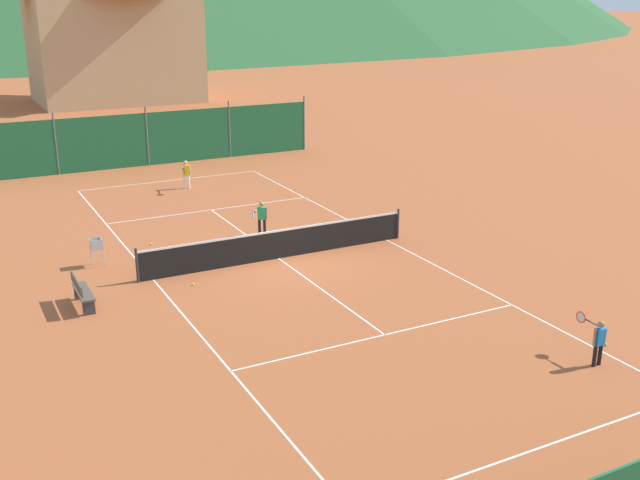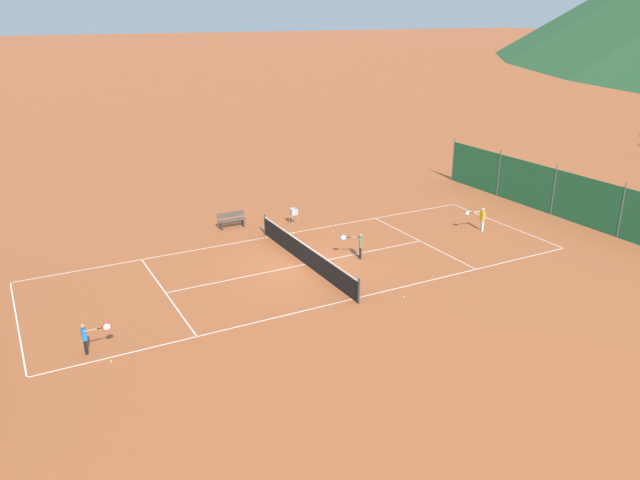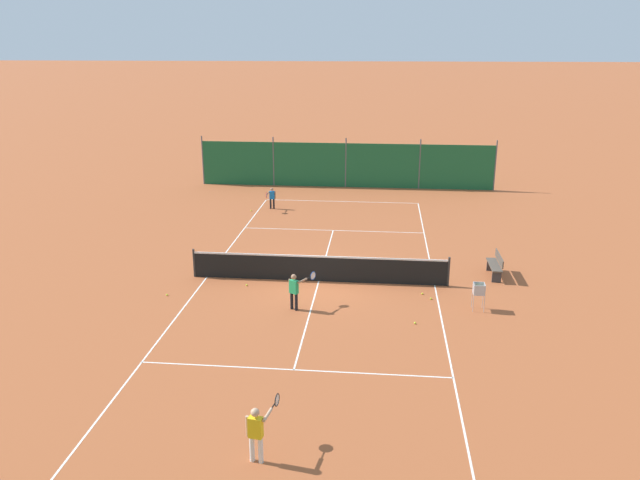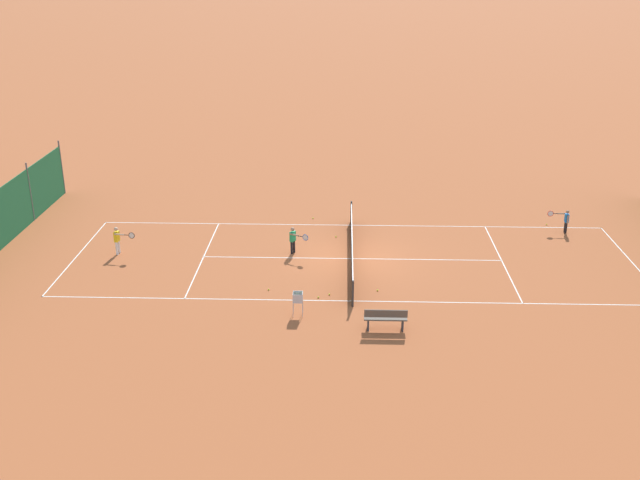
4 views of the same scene
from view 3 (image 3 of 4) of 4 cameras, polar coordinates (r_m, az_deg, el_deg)
name	(u,v)px [view 3 (image 3 of 4)]	position (r m, az deg, el deg)	size (l,w,h in m)	color
ground_plane	(319,281)	(22.36, -0.11, -3.78)	(600.00, 600.00, 0.00)	#A8542D
court_line_markings	(319,281)	(22.35, -0.11, -3.77)	(8.25, 23.85, 0.01)	white
tennis_net	(319,268)	(22.18, -0.11, -2.58)	(9.18, 0.08, 1.06)	#2D2D2D
windscreen_fence_near	(346,165)	(36.92, 2.37, 6.85)	(17.28, 0.08, 2.90)	#1E6038
player_near_baseline	(257,430)	(13.12, -5.78, -16.87)	(0.55, 1.00, 1.23)	white
player_far_service	(272,197)	(32.06, -4.44, 3.98)	(0.38, 0.95, 1.11)	black
player_far_baseline	(295,289)	(19.82, -2.30, -4.47)	(0.81, 0.84, 1.20)	black
tennis_ball_alley_left	(408,274)	(23.18, 8.02, -3.08)	(0.07, 0.07, 0.07)	#CCE033
tennis_ball_mid_court	(247,285)	(22.07, -6.72, -4.11)	(0.07, 0.07, 0.07)	#CCE033
tennis_ball_by_net_right	(415,323)	(19.27, 8.68, -7.51)	(0.07, 0.07, 0.07)	#CCE033
tennis_ball_far_corner	(167,295)	(21.70, -13.81, -4.90)	(0.07, 0.07, 0.07)	#CCE033
tennis_ball_by_net_left	(431,299)	(21.11, 10.11, -5.30)	(0.07, 0.07, 0.07)	#CCE033
tennis_ball_alley_right	(251,211)	(31.86, -6.32, 2.69)	(0.07, 0.07, 0.07)	#CCE033
tennis_ball_near_corner	(422,294)	(21.47, 9.33, -4.85)	(0.07, 0.07, 0.07)	#CCE033
ball_hopper	(479,290)	(20.41, 14.34, -4.49)	(0.36, 0.36, 0.89)	#B7B7BC
courtside_bench	(496,265)	(23.53, 15.75, -2.19)	(0.36, 1.50, 0.84)	#51473D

